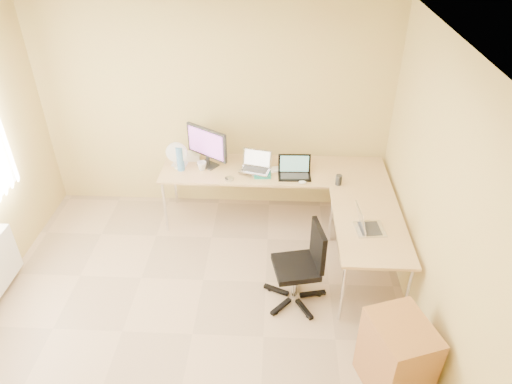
{
  "coord_description": "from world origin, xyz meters",
  "views": [
    {
      "loc": [
        0.74,
        -2.89,
        3.56
      ],
      "look_at": [
        0.55,
        1.1,
        0.9
      ],
      "focal_mm": 32.76,
      "sensor_mm": 36.0,
      "label": 1
    }
  ],
  "objects_px": {
    "monitor": "(207,147)",
    "laptop_center": "(255,162)",
    "desk_main": "(273,195)",
    "laptop_return": "(371,221)",
    "mug": "(202,166)",
    "cabinet": "(396,357)",
    "laptop_black": "(295,168)",
    "office_chair": "(296,262)",
    "water_bottle": "(180,159)",
    "desk_fan": "(178,156)",
    "keyboard": "(267,171)",
    "desk_return": "(365,251)"
  },
  "relations": [
    {
      "from": "desk_main",
      "to": "desk_return",
      "type": "distance_m",
      "value": 1.4
    },
    {
      "from": "desk_main",
      "to": "mug",
      "type": "xyz_separation_m",
      "value": [
        -0.84,
        -0.05,
        0.42
      ]
    },
    {
      "from": "cabinet",
      "to": "laptop_center",
      "type": "bearing_deg",
      "value": 100.5
    },
    {
      "from": "desk_fan",
      "to": "laptop_return",
      "type": "relative_size",
      "value": 0.97
    },
    {
      "from": "laptop_black",
      "to": "water_bottle",
      "type": "distance_m",
      "value": 1.33
    },
    {
      "from": "laptop_return",
      "to": "keyboard",
      "type": "bearing_deg",
      "value": 38.25
    },
    {
      "from": "monitor",
      "to": "water_bottle",
      "type": "distance_m",
      "value": 0.34
    },
    {
      "from": "desk_return",
      "to": "laptop_black",
      "type": "xyz_separation_m",
      "value": [
        -0.74,
        0.85,
        0.48
      ]
    },
    {
      "from": "desk_main",
      "to": "keyboard",
      "type": "bearing_deg",
      "value": -147.28
    },
    {
      "from": "laptop_black",
      "to": "mug",
      "type": "relative_size",
      "value": 3.39
    },
    {
      "from": "laptop_center",
      "to": "office_chair",
      "type": "xyz_separation_m",
      "value": [
        0.46,
        -1.25,
        -0.38
      ]
    },
    {
      "from": "water_bottle",
      "to": "laptop_return",
      "type": "xyz_separation_m",
      "value": [
        2.04,
        -1.04,
        -0.04
      ]
    },
    {
      "from": "office_chair",
      "to": "cabinet",
      "type": "height_order",
      "value": "office_chair"
    },
    {
      "from": "desk_return",
      "to": "monitor",
      "type": "relative_size",
      "value": 2.26
    },
    {
      "from": "desk_return",
      "to": "laptop_center",
      "type": "relative_size",
      "value": 3.79
    },
    {
      "from": "desk_return",
      "to": "keyboard",
      "type": "height_order",
      "value": "keyboard"
    },
    {
      "from": "laptop_black",
      "to": "cabinet",
      "type": "distance_m",
      "value": 2.34
    },
    {
      "from": "monitor",
      "to": "laptop_black",
      "type": "height_order",
      "value": "monitor"
    },
    {
      "from": "mug",
      "to": "laptop_return",
      "type": "xyz_separation_m",
      "value": [
        1.8,
        -1.05,
        0.06
      ]
    },
    {
      "from": "water_bottle",
      "to": "desk_main",
      "type": "bearing_deg",
      "value": 3.35
    },
    {
      "from": "mug",
      "to": "desk_fan",
      "type": "bearing_deg",
      "value": 171.36
    },
    {
      "from": "keyboard",
      "to": "monitor",
      "type": "bearing_deg",
      "value": 152.03
    },
    {
      "from": "mug",
      "to": "cabinet",
      "type": "height_order",
      "value": "mug"
    },
    {
      "from": "laptop_return",
      "to": "office_chair",
      "type": "relative_size",
      "value": 0.36
    },
    {
      "from": "desk_main",
      "to": "cabinet",
      "type": "height_order",
      "value": "same"
    },
    {
      "from": "cabinet",
      "to": "water_bottle",
      "type": "bearing_deg",
      "value": 114.43
    },
    {
      "from": "laptop_center",
      "to": "desk_main",
      "type": "bearing_deg",
      "value": 38.75
    },
    {
      "from": "mug",
      "to": "laptop_return",
      "type": "height_order",
      "value": "laptop_return"
    },
    {
      "from": "keyboard",
      "to": "desk_fan",
      "type": "xyz_separation_m",
      "value": [
        -1.05,
        0.04,
        0.15
      ]
    },
    {
      "from": "laptop_black",
      "to": "keyboard",
      "type": "bearing_deg",
      "value": 160.67
    },
    {
      "from": "monitor",
      "to": "laptop_center",
      "type": "distance_m",
      "value": 0.6
    },
    {
      "from": "desk_main",
      "to": "laptop_center",
      "type": "distance_m",
      "value": 0.57
    },
    {
      "from": "laptop_black",
      "to": "water_bottle",
      "type": "xyz_separation_m",
      "value": [
        -1.33,
        0.09,
        0.03
      ]
    },
    {
      "from": "monitor",
      "to": "desk_fan",
      "type": "xyz_separation_m",
      "value": [
        -0.34,
        -0.06,
        -0.09
      ]
    },
    {
      "from": "keyboard",
      "to": "cabinet",
      "type": "xyz_separation_m",
      "value": [
        1.11,
        -2.24,
        -0.38
      ]
    },
    {
      "from": "water_bottle",
      "to": "office_chair",
      "type": "distance_m",
      "value": 1.89
    },
    {
      "from": "desk_main",
      "to": "laptop_return",
      "type": "relative_size",
      "value": 8.09
    },
    {
      "from": "desk_main",
      "to": "monitor",
      "type": "height_order",
      "value": "monitor"
    },
    {
      "from": "desk_main",
      "to": "keyboard",
      "type": "relative_size",
      "value": 6.7
    },
    {
      "from": "monitor",
      "to": "desk_fan",
      "type": "height_order",
      "value": "monitor"
    },
    {
      "from": "desk_return",
      "to": "water_bottle",
      "type": "xyz_separation_m",
      "value": [
        -2.07,
        0.94,
        0.52
      ]
    },
    {
      "from": "laptop_black",
      "to": "laptop_return",
      "type": "distance_m",
      "value": 1.19
    },
    {
      "from": "laptop_center",
      "to": "keyboard",
      "type": "relative_size",
      "value": 0.87
    },
    {
      "from": "desk_return",
      "to": "monitor",
      "type": "bearing_deg",
      "value": 149.15
    },
    {
      "from": "office_chair",
      "to": "mug",
      "type": "bearing_deg",
      "value": 117.62
    },
    {
      "from": "laptop_return",
      "to": "desk_main",
      "type": "bearing_deg",
      "value": 34.65
    },
    {
      "from": "laptop_center",
      "to": "office_chair",
      "type": "distance_m",
      "value": 1.39
    },
    {
      "from": "monitor",
      "to": "desk_fan",
      "type": "distance_m",
      "value": 0.36
    },
    {
      "from": "laptop_center",
      "to": "mug",
      "type": "relative_size",
      "value": 3.12
    },
    {
      "from": "desk_return",
      "to": "water_bottle",
      "type": "height_order",
      "value": "water_bottle"
    }
  ]
}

